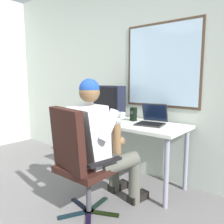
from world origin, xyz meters
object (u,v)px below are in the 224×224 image
object	(u,v)px
office_chair	(78,157)
wine_glass	(122,116)
person_seated	(101,142)
desk_speaker	(133,114)
laptop	(152,119)
desk	(127,129)
crt_monitor	(109,100)

from	to	relation	value
office_chair	wine_glass	world-z (taller)	office_chair
person_seated	desk_speaker	world-z (taller)	person_seated
office_chair	desk_speaker	bearing A→B (deg)	94.76
office_chair	laptop	size ratio (longest dim) A/B	2.74
desk	office_chair	distance (m)	0.91
crt_monitor	laptop	world-z (taller)	crt_monitor
person_seated	desk_speaker	xyz separation A→B (m)	(-0.13, 0.74, 0.17)
desk	laptop	xyz separation A→B (m)	(0.30, 0.08, 0.15)
wine_glass	desk_speaker	size ratio (longest dim) A/B	0.83
person_seated	crt_monitor	size ratio (longest dim) A/B	2.98
office_chair	desk_speaker	distance (m)	1.04
office_chair	person_seated	bearing A→B (deg)	80.70
desk_speaker	laptop	bearing A→B (deg)	-4.74
person_seated	wine_glass	bearing A→B (deg)	103.05
wine_glass	crt_monitor	bearing A→B (deg)	152.17
desk	wine_glass	distance (m)	0.23
office_chair	wine_glass	size ratio (longest dim) A/B	7.46
wine_glass	desk	bearing A→B (deg)	101.12
person_seated	laptop	size ratio (longest dim) A/B	3.39
desk	wine_glass	world-z (taller)	wine_glass
desk	office_chair	xyz separation A→B (m)	(0.10, -0.90, -0.09)
desk_speaker	wine_glass	bearing A→B (deg)	-87.66
crt_monitor	wine_glass	xyz separation A→B (m)	(0.35, -0.19, -0.15)
desk	desk_speaker	bearing A→B (deg)	79.97
person_seated	crt_monitor	distance (m)	0.89
wine_glass	laptop	bearing A→B (deg)	39.56
wine_glass	desk_speaker	world-z (taller)	desk_speaker
person_seated	wine_glass	xyz separation A→B (m)	(-0.12, 0.50, 0.18)
crt_monitor	desk_speaker	bearing A→B (deg)	9.46
person_seated	desk	bearing A→B (deg)	102.62
laptop	wine_glass	xyz separation A→B (m)	(-0.27, -0.22, 0.03)
office_chair	crt_monitor	world-z (taller)	crt_monitor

